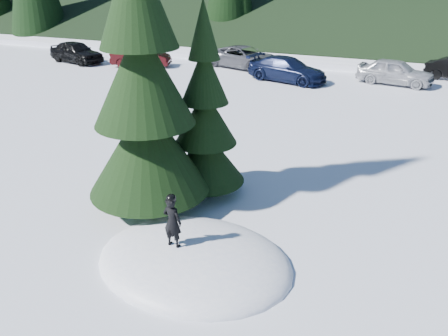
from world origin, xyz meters
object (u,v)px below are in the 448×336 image
at_px(child_skier, 172,222).
at_px(car_3, 287,69).
at_px(spruce_short, 205,124).
at_px(car_2, 244,57).
at_px(car_0, 76,52).
at_px(spruce_tall, 143,88).
at_px(car_4, 395,72).
at_px(car_1, 141,57).

height_order(child_skier, car_3, child_skier).
xyz_separation_m(spruce_short, car_2, (-5.38, 17.33, -1.40)).
xyz_separation_m(child_skier, car_0, (-17.76, 17.84, -0.32)).
height_order(spruce_tall, child_skier, spruce_tall).
xyz_separation_m(car_0, car_3, (15.24, 0.27, -0.05)).
bearing_deg(spruce_tall, car_0, 135.19).
relative_size(spruce_short, car_4, 1.28).
xyz_separation_m(spruce_tall, child_skier, (1.82, -2.00, -2.25)).
distance_m(spruce_tall, car_0, 22.62).
xyz_separation_m(car_1, car_3, (10.28, -0.33, 0.04)).
relative_size(spruce_tall, child_skier, 7.31).
height_order(spruce_tall, car_0, spruce_tall).
height_order(spruce_tall, car_2, spruce_tall).
height_order(child_skier, car_1, child_skier).
relative_size(child_skier, car_1, 0.30).
height_order(child_skier, car_0, child_skier).
height_order(spruce_tall, car_4, spruce_tall).
relative_size(car_1, car_2, 0.78).
bearing_deg(car_0, car_3, -75.60).
height_order(child_skier, car_2, child_skier).
bearing_deg(car_1, car_0, 79.01).
distance_m(spruce_tall, car_3, 16.33).
bearing_deg(child_skier, car_3, -78.58).
bearing_deg(child_skier, spruce_short, -73.00).
bearing_deg(spruce_tall, car_4, 73.80).
height_order(car_1, car_2, car_2).
bearing_deg(car_3, car_4, -60.17).
height_order(car_0, car_2, car_0).
xyz_separation_m(spruce_tall, spruce_short, (1.00, 1.40, -1.22)).
relative_size(car_0, car_3, 0.91).
bearing_deg(car_1, car_4, -103.16).
distance_m(car_1, car_4, 16.20).
distance_m(spruce_tall, child_skier, 3.52).
distance_m(car_2, car_3, 4.52).
distance_m(car_0, car_3, 15.25).
bearing_deg(child_skier, car_1, -51.74).
relative_size(spruce_short, child_skier, 4.56).
xyz_separation_m(spruce_short, child_skier, (0.82, -3.40, -1.03)).
bearing_deg(car_3, child_skier, -158.07).
relative_size(spruce_tall, car_1, 2.16).
bearing_deg(car_0, spruce_short, -117.04).
distance_m(child_skier, car_2, 21.64).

